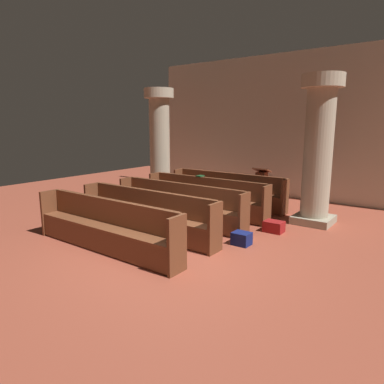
% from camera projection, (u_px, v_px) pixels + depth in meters
% --- Properties ---
extents(ground_plane, '(19.20, 19.20, 0.00)m').
position_uv_depth(ground_plane, '(169.00, 252.00, 6.49)').
color(ground_plane, '#9E4733').
extents(back_wall, '(10.00, 0.16, 4.50)m').
position_uv_depth(back_wall, '(293.00, 127.00, 10.85)').
color(back_wall, beige).
rests_on(back_wall, ground).
extents(pew_row_0, '(3.57, 0.47, 0.95)m').
position_uv_depth(pew_row_0, '(227.00, 189.00, 10.01)').
color(pew_row_0, brown).
rests_on(pew_row_0, ground).
extents(pew_row_1, '(3.57, 0.46, 0.95)m').
position_uv_depth(pew_row_1, '(205.00, 195.00, 9.13)').
color(pew_row_1, brown).
rests_on(pew_row_1, ground).
extents(pew_row_2, '(3.57, 0.47, 0.95)m').
position_uv_depth(pew_row_2, '(179.00, 203.00, 8.25)').
color(pew_row_2, brown).
rests_on(pew_row_2, ground).
extents(pew_row_3, '(3.57, 0.46, 0.95)m').
position_uv_depth(pew_row_3, '(146.00, 212.00, 7.37)').
color(pew_row_3, brown).
rests_on(pew_row_3, ground).
extents(pew_row_4, '(3.57, 0.46, 0.95)m').
position_uv_depth(pew_row_4, '(105.00, 224.00, 6.49)').
color(pew_row_4, brown).
rests_on(pew_row_4, ground).
extents(pillar_aisle_side, '(0.94, 0.94, 3.45)m').
position_uv_depth(pillar_aisle_side, '(318.00, 148.00, 8.02)').
color(pillar_aisle_side, '#9F967E').
rests_on(pillar_aisle_side, ground).
extents(pillar_far_side, '(0.94, 0.94, 3.45)m').
position_uv_depth(pillar_far_side, '(160.00, 141.00, 11.23)').
color(pillar_far_side, '#9F967E').
rests_on(pillar_far_side, ground).
extents(lectern, '(0.48, 0.45, 1.08)m').
position_uv_depth(lectern, '(261.00, 189.00, 10.34)').
color(lectern, '#562B1A').
rests_on(lectern, ground).
extents(hymn_book, '(0.16, 0.21, 0.03)m').
position_uv_depth(hymn_book, '(200.00, 176.00, 9.36)').
color(hymn_book, '#194723').
rests_on(hymn_book, pew_row_1).
extents(kneeler_box_red, '(0.42, 0.31, 0.24)m').
position_uv_depth(kneeler_box_red, '(274.00, 227.00, 7.65)').
color(kneeler_box_red, maroon).
rests_on(kneeler_box_red, ground).
extents(kneeler_box_navy, '(0.35, 0.29, 0.25)m').
position_uv_depth(kneeler_box_navy, '(242.00, 239.00, 6.84)').
color(kneeler_box_navy, navy).
rests_on(kneeler_box_navy, ground).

